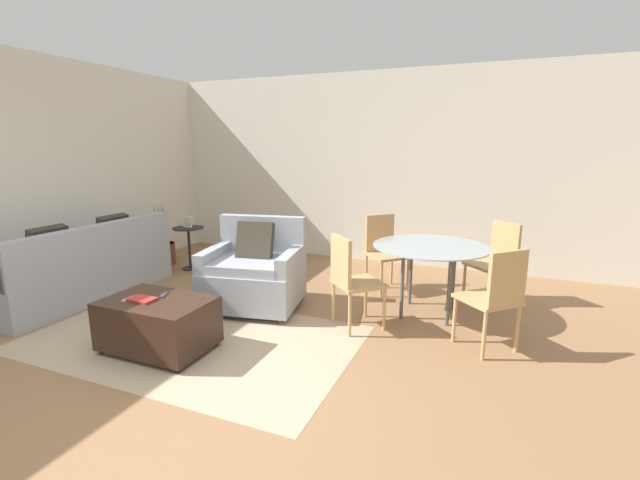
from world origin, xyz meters
name	(u,v)px	position (x,y,z in m)	size (l,w,h in m)	color
ground_plane	(172,389)	(0.00, 0.00, 0.00)	(20.00, 20.00, 0.00)	#936B47
wall_back	(351,169)	(0.00, 4.02, 1.38)	(12.00, 0.06, 2.75)	silver
wall_left	(59,174)	(-2.92, 1.50, 1.38)	(0.06, 12.00, 2.75)	silver
area_rug	(192,338)	(-0.40, 0.72, 0.00)	(2.92, 1.76, 0.01)	tan
couch	(80,272)	(-2.32, 1.16, 0.29)	(0.93, 2.07, 0.89)	#999EA8
armchair	(254,273)	(-0.29, 1.63, 0.37)	(1.10, 0.99, 0.95)	#999EA8
ottoman	(158,323)	(-0.52, 0.45, 0.24)	(0.89, 0.59, 0.45)	#382319
book_stack	(142,299)	(-0.62, 0.39, 0.46)	(0.23, 0.15, 0.02)	#B72D28
tv_remote_primary	(129,299)	(-0.74, 0.37, 0.45)	(0.04, 0.13, 0.01)	#B7B7BC
tv_remote_secondary	(164,295)	(-0.54, 0.56, 0.45)	(0.09, 0.14, 0.01)	#333338
potted_plant	(162,248)	(-2.45, 2.63, 0.23)	(0.36, 0.36, 0.93)	brown
side_table	(189,240)	(-1.89, 2.55, 0.42)	(0.42, 0.42, 0.60)	black
picture_frame	(188,222)	(-1.89, 2.55, 0.67)	(0.16, 0.06, 0.15)	silver
dining_table	(430,253)	(1.47, 2.13, 0.65)	(1.15, 1.15, 0.73)	#99A8AD
dining_chair_near_left	(350,276)	(0.84, 1.50, 0.52)	(0.59, 0.59, 0.90)	tan
dining_chair_near_right	(496,293)	(2.11, 1.50, 0.52)	(0.59, 0.59, 0.90)	tan
dining_chair_far_left	(384,247)	(0.84, 2.76, 0.52)	(0.59, 0.59, 0.90)	tan
dining_chair_far_right	(497,257)	(2.11, 2.76, 0.52)	(0.59, 0.59, 0.90)	tan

